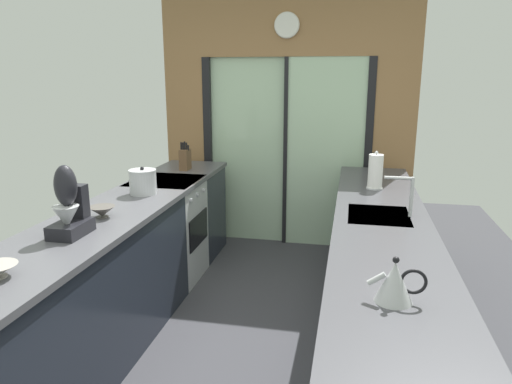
{
  "coord_description": "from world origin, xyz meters",
  "views": [
    {
      "loc": [
        0.69,
        -2.58,
        1.84
      ],
      "look_at": [
        0.03,
        0.66,
        1.01
      ],
      "focal_mm": 33.17,
      "sensor_mm": 36.0,
      "label": 1
    }
  ],
  "objects": [
    {
      "name": "paper_towel_roll",
      "position": [
        0.89,
        1.29,
        1.06
      ],
      "size": [
        0.13,
        0.13,
        0.31
      ],
      "color": "#B7BABC",
      "rests_on": "right_counter_run"
    },
    {
      "name": "left_counter_run",
      "position": [
        -0.91,
        0.13,
        0.47
      ],
      "size": [
        0.62,
        3.8,
        0.92
      ],
      "color": "#1E232D",
      "rests_on": "ground_plane"
    },
    {
      "name": "kettle",
      "position": [
        0.89,
        -0.71,
        1.01
      ],
      "size": [
        0.24,
        0.16,
        0.2
      ],
      "color": "#B7BABC",
      "rests_on": "right_counter_run"
    },
    {
      "name": "oven_range",
      "position": [
        -0.91,
        1.25,
        0.46
      ],
      "size": [
        0.6,
        0.6,
        0.92
      ],
      "color": "#B7BABC",
      "rests_on": "ground_plane"
    },
    {
      "name": "knife_block",
      "position": [
        -0.89,
        1.72,
        1.02
      ],
      "size": [
        0.09,
        0.14,
        0.28
      ],
      "color": "brown",
      "rests_on": "left_counter_run"
    },
    {
      "name": "soap_bottle",
      "position": [
        0.89,
        1.57,
        1.03
      ],
      "size": [
        0.07,
        0.07,
        0.25
      ],
      "color": "silver",
      "rests_on": "right_counter_run"
    },
    {
      "name": "stand_mixer",
      "position": [
        -0.89,
        -0.23,
        1.08
      ],
      "size": [
        0.17,
        0.27,
        0.42
      ],
      "color": "black",
      "rests_on": "left_counter_run"
    },
    {
      "name": "back_wall_unit",
      "position": [
        0.0,
        2.4,
        1.52
      ],
      "size": [
        2.64,
        0.12,
        2.7
      ],
      "color": "olive",
      "rests_on": "ground_plane"
    },
    {
      "name": "right_counter_run",
      "position": [
        0.91,
        0.3,
        0.46
      ],
      "size": [
        0.62,
        3.8,
        0.92
      ],
      "color": "#1E232D",
      "rests_on": "ground_plane"
    },
    {
      "name": "mixing_bowl_far",
      "position": [
        -0.89,
        0.13,
        0.96
      ],
      "size": [
        0.17,
        0.17,
        0.07
      ],
      "color": "#514C47",
      "rests_on": "left_counter_run"
    },
    {
      "name": "stock_pot",
      "position": [
        -0.89,
        0.76,
        1.02
      ],
      "size": [
        0.21,
        0.21,
        0.22
      ],
      "color": "#B7BABC",
      "rests_on": "left_counter_run"
    },
    {
      "name": "sink_faucet",
      "position": [
        1.06,
        0.55,
        1.1
      ],
      "size": [
        0.19,
        0.02,
        0.27
      ],
      "color": "#B7BABC",
      "rests_on": "right_counter_run"
    },
    {
      "name": "ground_plane",
      "position": [
        0.0,
        0.6,
        -0.01
      ],
      "size": [
        5.04,
        7.6,
        0.02
      ],
      "primitive_type": "cube",
      "color": "#38383D"
    }
  ]
}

